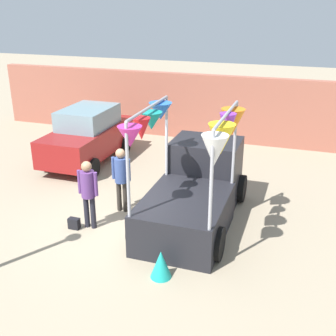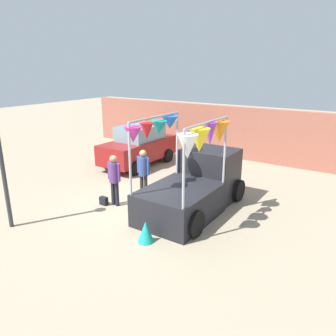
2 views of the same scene
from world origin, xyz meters
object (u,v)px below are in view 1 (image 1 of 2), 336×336
object	(u,v)px
vendor_truck	(197,185)
handbag	(74,223)
person_vendor	(121,174)
folded_kite_bundle_teal	(161,264)
parked_car	(88,135)
person_customer	(88,188)

from	to	relation	value
vendor_truck	handbag	bearing A→B (deg)	-150.78
person_vendor	folded_kite_bundle_teal	distance (m)	3.22
person_vendor	parked_car	bearing A→B (deg)	130.94
person_vendor	handbag	distance (m)	1.74
folded_kite_bundle_teal	vendor_truck	bearing A→B (deg)	89.79
parked_car	folded_kite_bundle_teal	world-z (taller)	parked_car
vendor_truck	folded_kite_bundle_teal	bearing A→B (deg)	-90.21
vendor_truck	folded_kite_bundle_teal	size ratio (longest dim) A/B	6.92
person_customer	person_vendor	distance (m)	1.14
person_customer	handbag	distance (m)	1.01
vendor_truck	parked_car	bearing A→B (deg)	148.47
parked_car	folded_kite_bundle_teal	xyz separation A→B (m)	(4.65, -5.53, -0.64)
parked_car	person_customer	size ratio (longest dim) A/B	2.28
parked_car	person_vendor	xyz separation A→B (m)	(2.68, -3.10, 0.12)
handbag	person_customer	bearing A→B (deg)	29.74
person_customer	folded_kite_bundle_teal	xyz separation A→B (m)	(2.35, -1.36, -0.76)
parked_car	handbag	xyz separation A→B (m)	(1.95, -4.37, -0.80)
person_vendor	folded_kite_bundle_teal	xyz separation A→B (m)	(1.96, -2.44, -0.77)
handbag	folded_kite_bundle_teal	world-z (taller)	folded_kite_bundle_teal
person_customer	person_vendor	xyz separation A→B (m)	(0.38, 1.07, 0.00)
handbag	parked_car	bearing A→B (deg)	114.05
parked_car	handbag	distance (m)	4.85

